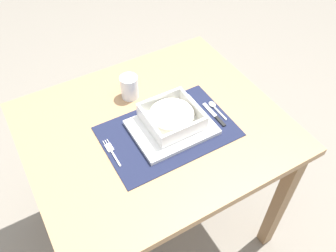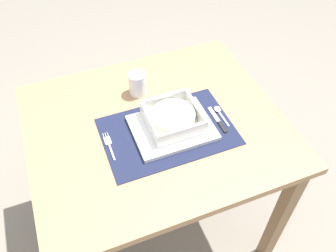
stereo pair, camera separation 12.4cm
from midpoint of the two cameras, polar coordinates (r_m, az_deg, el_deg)
name	(u,v)px [view 1 (the left image)]	position (r m, az deg, el deg)	size (l,w,h in m)	color
ground_plane	(158,221)	(1.89, -3.52, -15.14)	(6.00, 6.00, 0.00)	gray
dining_table	(155,144)	(1.36, -4.72, -3.00)	(0.92, 0.79, 0.73)	#A37A51
placemat	(168,131)	(1.26, -2.81, -1.03)	(0.46, 0.31, 0.00)	#191E38
serving_plate	(172,127)	(1.26, -2.22, -0.35)	(0.28, 0.22, 0.02)	white
porridge_bowl	(172,117)	(1.25, -2.23, 1.26)	(0.19, 0.19, 0.06)	white
fork	(111,151)	(1.22, -12.00, -4.08)	(0.02, 0.13, 0.00)	silver
spoon	(214,106)	(1.34, 4.75, 3.08)	(0.02, 0.11, 0.01)	silver
butter_knife	(215,116)	(1.31, 4.95, 1.49)	(0.01, 0.13, 0.01)	black
drinking_glass	(130,88)	(1.38, -8.78, 5.91)	(0.07, 0.07, 0.09)	white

